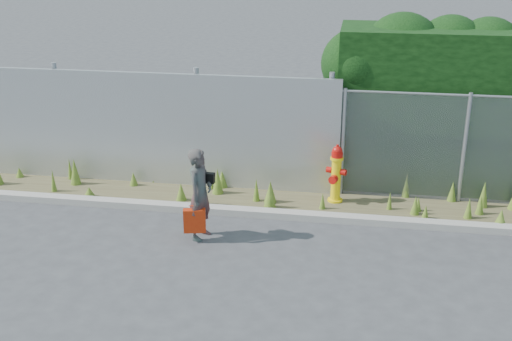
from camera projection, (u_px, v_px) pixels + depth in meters
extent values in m
plane|color=#39393C|center=(261.00, 268.00, 9.49)|extent=(80.00, 80.00, 0.00)
cube|color=gray|center=(277.00, 214.00, 11.13)|extent=(16.00, 0.22, 0.12)
cube|color=brown|center=(281.00, 203.00, 11.70)|extent=(16.00, 1.20, 0.01)
cone|color=#48661E|center=(218.00, 182.00, 12.02)|extent=(0.22, 0.22, 0.50)
cone|color=#48661E|center=(469.00, 209.00, 11.01)|extent=(0.15, 0.15, 0.39)
cone|color=#48661E|center=(484.00, 195.00, 11.44)|extent=(0.18, 0.18, 0.49)
cone|color=#48661E|center=(270.00, 196.00, 11.39)|extent=(0.23, 0.23, 0.49)
cone|color=#48661E|center=(70.00, 169.00, 12.71)|extent=(0.10, 0.10, 0.45)
cone|color=#48661E|center=(390.00, 201.00, 11.36)|extent=(0.10, 0.10, 0.35)
cone|color=#48661E|center=(322.00, 202.00, 11.39)|extent=(0.12, 0.12, 0.31)
cone|color=#48661E|center=(53.00, 181.00, 12.12)|extent=(0.11, 0.11, 0.45)
cone|color=#48661E|center=(181.00, 192.00, 11.74)|extent=(0.20, 0.20, 0.34)
cone|color=#48661E|center=(418.00, 205.00, 11.31)|extent=(0.14, 0.14, 0.27)
cone|color=#48661E|center=(501.00, 219.00, 10.68)|extent=(0.23, 0.23, 0.33)
cone|color=#48661E|center=(86.00, 169.00, 12.82)|extent=(0.10, 0.10, 0.38)
cone|color=#48661E|center=(75.00, 172.00, 12.45)|extent=(0.21, 0.21, 0.53)
cone|color=#48661E|center=(256.00, 190.00, 11.70)|extent=(0.13, 0.13, 0.45)
cone|color=#48661E|center=(425.00, 212.00, 11.02)|extent=(0.13, 0.13, 0.26)
cone|color=#48661E|center=(133.00, 179.00, 12.43)|extent=(0.17, 0.17, 0.28)
cone|color=#48661E|center=(203.00, 193.00, 11.52)|extent=(0.17, 0.17, 0.48)
cone|color=#48661E|center=(222.00, 179.00, 12.34)|extent=(0.22, 0.22, 0.35)
cone|color=#48661E|center=(480.00, 206.00, 11.17)|extent=(0.15, 0.15, 0.35)
cone|color=#48661E|center=(406.00, 186.00, 11.86)|extent=(0.15, 0.15, 0.48)
cone|color=#48661E|center=(212.00, 185.00, 12.27)|extent=(0.10, 0.10, 0.19)
cone|color=#48661E|center=(452.00, 192.00, 11.70)|extent=(0.17, 0.17, 0.38)
cone|color=#48661E|center=(153.00, 170.00, 12.56)|extent=(0.12, 0.12, 0.53)
cone|color=#48661E|center=(415.00, 206.00, 11.16)|extent=(0.16, 0.16, 0.35)
cone|color=#48661E|center=(89.00, 192.00, 11.93)|extent=(0.21, 0.21, 0.20)
cone|color=#48661E|center=(19.00, 173.00, 12.85)|extent=(0.17, 0.17, 0.21)
cone|color=#48661E|center=(270.00, 192.00, 11.64)|extent=(0.23, 0.23, 0.42)
cube|color=#A1A4A8|center=(118.00, 128.00, 12.35)|extent=(8.50, 0.08, 2.20)
cylinder|color=gray|center=(60.00, 121.00, 12.63)|extent=(0.10, 0.10, 2.30)
cylinder|color=gray|center=(198.00, 127.00, 12.21)|extent=(0.10, 0.10, 2.30)
cylinder|color=gray|center=(330.00, 134.00, 11.83)|extent=(0.10, 0.10, 2.30)
cylinder|color=gray|center=(343.00, 143.00, 11.73)|extent=(0.07, 0.07, 2.05)
cylinder|color=gray|center=(464.00, 149.00, 11.41)|extent=(0.07, 0.07, 2.05)
sphere|color=black|center=(356.00, 64.00, 11.99)|extent=(1.32, 1.32, 1.32)
sphere|color=black|center=(402.00, 53.00, 12.11)|extent=(1.54, 1.54, 1.54)
sphere|color=black|center=(450.00, 50.00, 12.06)|extent=(1.31, 1.31, 1.31)
sphere|color=black|center=(487.00, 53.00, 12.00)|extent=(1.34, 1.34, 1.34)
cylinder|color=yellow|center=(335.00, 200.00, 11.76)|extent=(0.27, 0.27, 0.06)
cylinder|color=yellow|center=(336.00, 181.00, 11.62)|extent=(0.18, 0.18, 0.83)
cylinder|color=yellow|center=(337.00, 158.00, 11.46)|extent=(0.23, 0.23, 0.05)
cylinder|color=#B20F0A|center=(337.00, 155.00, 11.44)|extent=(0.20, 0.20, 0.10)
sphere|color=#B20F0A|center=(337.00, 151.00, 11.42)|extent=(0.19, 0.19, 0.19)
cylinder|color=#B20F0A|center=(338.00, 146.00, 11.38)|extent=(0.05, 0.05, 0.05)
cylinder|color=#B20F0A|center=(329.00, 171.00, 11.57)|extent=(0.10, 0.11, 0.11)
cylinder|color=#B20F0A|center=(344.00, 171.00, 11.53)|extent=(0.10, 0.11, 0.11)
cylinder|color=#B20F0A|center=(336.00, 180.00, 11.47)|extent=(0.15, 0.12, 0.15)
imported|color=#0D5750|center=(200.00, 194.00, 10.17)|extent=(0.49, 0.62, 1.51)
cube|color=#AD2209|center=(195.00, 221.00, 10.16)|extent=(0.35, 0.13, 0.39)
cylinder|color=#AD2209|center=(194.00, 206.00, 10.06)|extent=(0.17, 0.01, 0.01)
cube|color=black|center=(208.00, 178.00, 10.22)|extent=(0.22, 0.09, 0.17)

